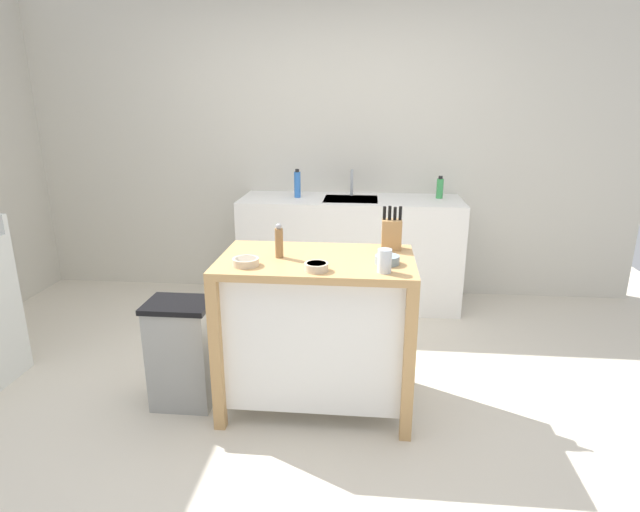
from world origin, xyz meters
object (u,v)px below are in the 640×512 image
Objects in this scene: trash_bin at (182,353)px; bowl_ceramic_small at (246,262)px; knife_block at (392,233)px; bottle_hand_soap at (440,188)px; kitchen_island at (317,325)px; bowl_stoneware_deep at (316,267)px; sink_faucet at (352,183)px; bowl_ceramic_wide at (387,259)px; drinking_cup at (385,261)px; bottle_dish_soap at (297,184)px; pepper_grinder at (279,242)px.

bowl_ceramic_small is at bearing -13.22° from trash_bin.
bottle_hand_soap is (0.45, 1.46, 0.02)m from knife_block.
knife_block is (0.40, 0.21, 0.48)m from kitchen_island.
sink_faucet reaches higher than bowl_stoneware_deep.
sink_faucet is at bearing 97.89° from bowl_ceramic_wide.
bowl_ceramic_wide is at bearing -96.03° from knife_block.
bowl_ceramic_wide is at bearing 82.41° from drinking_cup.
sink_faucet is 0.47m from bottle_dish_soap.
drinking_cup reaches higher than trash_bin.
bowl_stoneware_deep is (0.02, -0.21, 0.41)m from kitchen_island.
drinking_cup is 0.64× the size of bottle_hand_soap.
bottle_hand_soap is at bearing 75.13° from drinking_cup.
drinking_cup is 0.19× the size of trash_bin.
bottle_dish_soap reaches higher than bowl_ceramic_wide.
drinking_cup is (-0.02, -0.14, 0.04)m from bowl_ceramic_wide.
drinking_cup is at bearing -96.54° from knife_block.
bottle_dish_soap is at bearing 89.26° from bowl_ceramic_small.
drinking_cup is at bearing -83.20° from sink_faucet.
pepper_grinder is at bearing -177.81° from kitchen_island.
bowl_stoneware_deep is 0.51× the size of bottle_dish_soap.
bowl_ceramic_small is (-0.35, -0.16, 0.41)m from kitchen_island.
kitchen_island is at bearing 150.06° from drinking_cup.
bowl_ceramic_wide is 0.58m from pepper_grinder.
knife_block and sink_faucet have the same top height.
trash_bin is at bearing -166.62° from knife_block.
bowl_ceramic_wide reaches higher than bowl_ceramic_small.
pepper_grinder is at bearing -122.08° from bottle_hand_soap.
trash_bin is at bearing 169.44° from bowl_stoneware_deep.
bottle_hand_soap is (1.62, 1.74, 0.68)m from trash_bin.
bowl_ceramic_small is 0.73× the size of bottle_hand_soap.
knife_block is 0.29m from bowl_ceramic_wide.
trash_bin is (-0.76, -0.07, -0.18)m from kitchen_island.
trash_bin is (-1.12, 0.14, -0.63)m from drinking_cup.
knife_block is 0.64m from pepper_grinder.
bottle_dish_soap is at bearing 110.60° from drinking_cup.
knife_block is at bearing 47.98° from bowl_stoneware_deep.
sink_faucet is at bearing 96.80° from drinking_cup.
drinking_cup is 1.29m from trash_bin.
bowl_ceramic_wide is 0.68× the size of bottle_hand_soap.
pepper_grinder reaches higher than drinking_cup.
sink_faucet is 0.73m from bottle_hand_soap.
bottle_hand_soap is at bearing 47.08° from trash_bin.
bowl_ceramic_small is 0.73m from bowl_ceramic_wide.
bottle_hand_soap is at bearing 74.58° from bowl_ceramic_wide.
bottle_dish_soap is at bearing 101.42° from kitchen_island.
sink_faucet is (0.12, 1.73, 0.53)m from kitchen_island.
bottle_dish_soap is (-0.73, 1.39, 0.05)m from knife_block.
bottle_dish_soap is 1.28× the size of bottle_hand_soap.
pepper_grinder is (-0.57, 0.06, 0.06)m from bowl_ceramic_wide.
knife_block is 1.57m from bottle_dish_soap.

